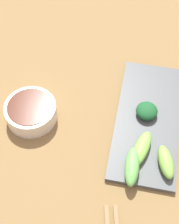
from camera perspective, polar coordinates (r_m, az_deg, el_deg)
name	(u,v)px	position (r m, az deg, el deg)	size (l,w,h in m)	color
tabletop	(102,126)	(0.78, 2.06, -2.40)	(2.10, 2.10, 0.02)	brown
sauce_bowl	(31,111)	(0.78, -9.99, 0.13)	(0.12, 0.12, 0.04)	silver
serving_plate	(148,120)	(0.78, 9.87, -1.33)	(0.14, 0.33, 0.01)	#474D4E
broccoli_stalk_0	(132,167)	(0.70, 7.28, -9.24)	(0.03, 0.09, 0.03)	#63B452
broccoli_leafy_1	(147,111)	(0.77, 9.76, 0.19)	(0.05, 0.05, 0.03)	#185126
broccoli_stalk_2	(141,149)	(0.72, 8.83, -6.24)	(0.03, 0.09, 0.02)	#76BB47
broccoli_stalk_3	(166,162)	(0.72, 12.90, -8.31)	(0.03, 0.08, 0.03)	#76AF46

